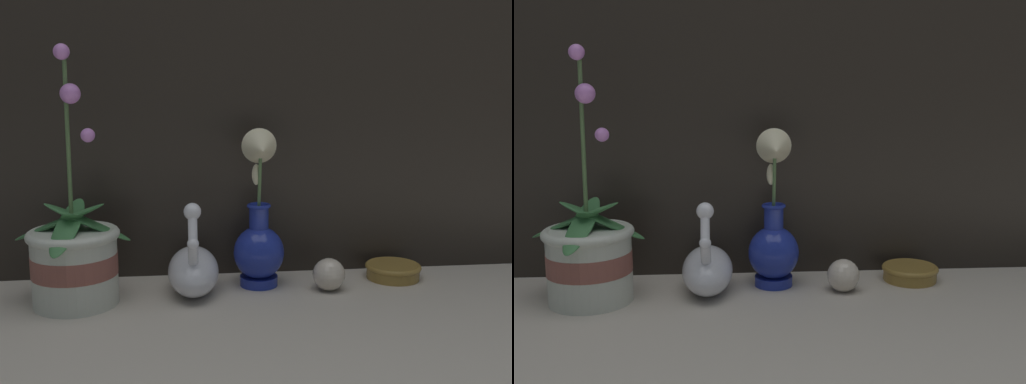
{
  "view_description": "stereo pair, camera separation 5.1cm",
  "coord_description": "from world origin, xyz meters",
  "views": [
    {
      "loc": [
        -0.1,
        -1.06,
        0.43
      ],
      "look_at": [
        0.03,
        0.13,
        0.21
      ],
      "focal_mm": 42.0,
      "sensor_mm": 36.0,
      "label": 1
    },
    {
      "loc": [
        -0.05,
        -1.06,
        0.43
      ],
      "look_at": [
        0.03,
        0.13,
        0.21
      ],
      "focal_mm": 42.0,
      "sensor_mm": 36.0,
      "label": 2
    }
  ],
  "objects": [
    {
      "name": "glass_sphere",
      "position": [
        0.18,
        0.12,
        0.03
      ],
      "size": [
        0.07,
        0.07,
        0.07
      ],
      "color": "beige",
      "rests_on": "ground_plane"
    },
    {
      "name": "ground_plane",
      "position": [
        0.0,
        0.0,
        0.0
      ],
      "size": [
        2.8,
        2.8,
        0.0
      ],
      "primitive_type": "plane",
      "color": "#BCB2A3"
    },
    {
      "name": "amber_dish",
      "position": [
        0.34,
        0.18,
        0.02
      ],
      "size": [
        0.12,
        0.12,
        0.03
      ],
      "color": "olive",
      "rests_on": "ground_plane"
    },
    {
      "name": "window_backdrop",
      "position": [
        0.0,
        0.27,
        0.6
      ],
      "size": [
        2.8,
        0.03,
        1.2
      ],
      "color": "black",
      "rests_on": "ground_plane"
    },
    {
      "name": "swan_figurine",
      "position": [
        -0.1,
        0.14,
        0.05
      ],
      "size": [
        0.1,
        0.21,
        0.2
      ],
      "color": "white",
      "rests_on": "ground_plane"
    },
    {
      "name": "blue_vase",
      "position": [
        0.04,
        0.16,
        0.12
      ],
      "size": [
        0.11,
        0.13,
        0.34
      ],
      "color": "navy",
      "rests_on": "ground_plane"
    },
    {
      "name": "orchid_potted_plant",
      "position": [
        -0.33,
        0.1,
        0.09
      ],
      "size": [
        0.24,
        0.22,
        0.5
      ],
      "color": "beige",
      "rests_on": "ground_plane"
    }
  ]
}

